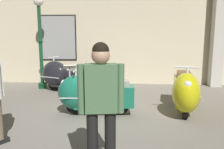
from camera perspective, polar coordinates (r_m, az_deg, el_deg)
name	(u,v)px	position (r m, az deg, el deg)	size (l,w,h in m)	color
ground_plane	(105,113)	(5.16, -1.84, -9.63)	(60.00, 60.00, 0.00)	slate
showroom_back_wall	(116,33)	(8.18, 1.04, 10.52)	(18.00, 0.63, 3.67)	beige
scooter_0	(62,76)	(7.16, -12.38, -0.36)	(1.81, 1.14, 1.07)	black
scooter_1	(90,94)	(4.95, -5.61, -4.98)	(1.66, 0.56, 1.00)	black
scooter_2	(185,91)	(5.26, 17.90, -4.05)	(0.83, 1.86, 1.10)	black
lamppost	(40,36)	(7.69, -17.62, 9.19)	(0.31, 0.31, 2.94)	#144728
visitor_1	(101,100)	(2.71, -2.77, -6.52)	(0.55, 0.30, 1.64)	black
info_stanchion	(70,86)	(6.02, -10.52, -2.98)	(0.38, 0.33, 0.98)	#333338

